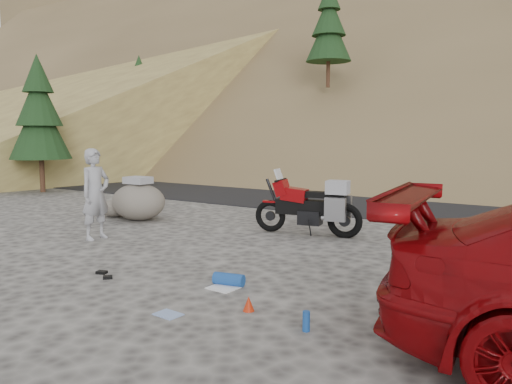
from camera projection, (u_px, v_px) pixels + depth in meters
ground at (181, 257)px, 8.74m from camera, size 140.00×140.00×0.00m
road at (370, 201)px, 16.16m from camera, size 120.00×7.00×0.05m
conifer_verge at (39, 114)px, 18.21m from camera, size 2.20×2.20×5.04m
motorcycle at (312, 207)px, 10.56m from camera, size 2.36×0.95×1.42m
man at (97, 239)px, 10.23m from camera, size 0.47×0.69×1.85m
boulder at (139, 201)px, 12.44m from camera, size 1.60×1.42×1.10m
small_rock at (115, 208)px, 12.97m from camera, size 0.85×0.79×0.45m
gear_white_cloth at (223, 288)px, 6.95m from camera, size 0.41×0.37×0.01m
gear_blue_mat at (229, 279)px, 7.07m from camera, size 0.47×0.27×0.18m
gear_bottle at (306, 321)px, 5.42m from camera, size 0.10×0.10×0.22m
gear_funnel at (249, 304)px, 6.05m from camera, size 0.15×0.15×0.18m
gear_glove_a at (102, 272)px, 7.67m from camera, size 0.18×0.15×0.04m
gear_glove_b at (108, 277)px, 7.40m from camera, size 0.16×0.16×0.04m
gear_blue_cloth at (168, 314)px, 5.92m from camera, size 0.33×0.25×0.01m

